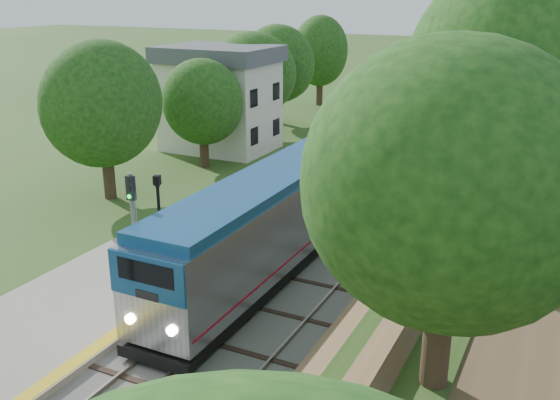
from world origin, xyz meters
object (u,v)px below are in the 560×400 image
at_px(station_building, 220,98).
at_px(signal_farside, 462,156).
at_px(signal_gantry, 491,65).
at_px(signal_platform, 134,226).
at_px(lamppost_far, 160,230).
at_px(train, 456,95).

height_order(station_building, signal_farside, station_building).
bearing_deg(station_building, signal_gantry, 56.62).
bearing_deg(signal_platform, signal_gantry, 83.77).
xyz_separation_m(lamppost_far, signal_farside, (10.10, 12.54, 1.51)).
bearing_deg(train, signal_farside, -78.31).
relative_size(train, lamppost_far, 22.47).
bearing_deg(station_building, lamppost_far, -64.72).
bearing_deg(station_building, signal_farside, -23.63).
bearing_deg(signal_farside, train, 101.69).
distance_m(train, signal_platform, 45.48).
distance_m(train, lamppost_far, 42.69).
distance_m(signal_gantry, train, 5.25).
relative_size(signal_gantry, signal_platform, 1.57).
relative_size(signal_gantry, train, 0.09).
height_order(train, lamppost_far, lamppost_far).
distance_m(signal_gantry, signal_platform, 49.53).
bearing_deg(lamppost_far, signal_gantry, 82.17).
bearing_deg(lamppost_far, signal_farside, 51.14).
xyz_separation_m(station_building, train, (14.00, 21.14, -1.84)).
distance_m(station_building, signal_platform, 26.65).
distance_m(train, signal_farside, 30.65).
height_order(signal_platform, signal_farside, signal_farside).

